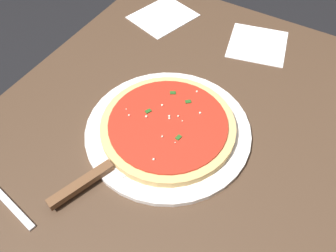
% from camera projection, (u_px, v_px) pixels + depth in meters
% --- Properties ---
extents(restaurant_table, '(1.05, 0.83, 0.75)m').
position_uv_depth(restaurant_table, '(176.00, 188.00, 0.82)').
color(restaurant_table, black).
rests_on(restaurant_table, ground_plane).
extents(serving_plate, '(0.33, 0.33, 0.01)m').
position_uv_depth(serving_plate, '(168.00, 131.00, 0.74)').
color(serving_plate, white).
rests_on(serving_plate, restaurant_table).
extents(pizza, '(0.27, 0.27, 0.02)m').
position_uv_depth(pizza, '(168.00, 126.00, 0.73)').
color(pizza, '#DBB26B').
rests_on(pizza, serving_plate).
extents(pizza_server, '(0.22, 0.11, 0.01)m').
position_uv_depth(pizza_server, '(100.00, 172.00, 0.67)').
color(pizza_server, silver).
rests_on(pizza_server, serving_plate).
extents(napkin_folded_right, '(0.17, 0.17, 0.00)m').
position_uv_depth(napkin_folded_right, '(257.00, 44.00, 0.92)').
color(napkin_folded_right, white).
rests_on(napkin_folded_right, restaurant_table).
extents(napkin_loose_left, '(0.19, 0.17, 0.00)m').
position_uv_depth(napkin_loose_left, '(163.00, 16.00, 1.00)').
color(napkin_loose_left, white).
rests_on(napkin_loose_left, restaurant_table).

